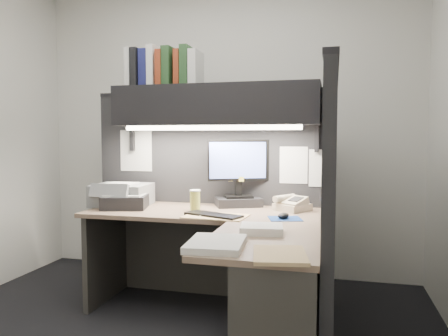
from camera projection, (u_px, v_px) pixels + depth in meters
The scene contains 20 objects.
wall_back at pixel (224, 128), 4.04m from camera, with size 3.50×0.04×2.70m, color silver.
partition_back at pixel (210, 194), 3.52m from camera, with size 1.90×0.06×1.60m, color black.
partition_right at pixel (330, 216), 2.56m from camera, with size 0.06×1.50×1.60m, color black.
desk at pixel (231, 277), 2.55m from camera, with size 1.70×1.53×0.73m.
overhead_shelf at pixel (215, 105), 3.28m from camera, with size 1.55×0.34×0.30m, color black.
task_light_tube at pixel (210, 128), 3.15m from camera, with size 0.04×0.04×1.32m, color white.
monitor at pixel (238, 180), 3.34m from camera, with size 0.45×0.33×0.51m.
keyboard at pixel (213, 215), 2.92m from camera, with size 0.40×0.13×0.02m, color black.
mousepad at pixel (285, 219), 2.84m from camera, with size 0.21×0.19×0.00m, color navy.
mouse at pixel (283, 216), 2.83m from camera, with size 0.06×0.10×0.04m, color black.
telephone at pixel (292, 205), 3.16m from camera, with size 0.20×0.21×0.08m, color #C6B698.
coffee_cup at pixel (195, 201), 3.17m from camera, with size 0.07×0.07×0.14m, color #D5D555.
printer at pixel (122, 195), 3.40m from camera, with size 0.42×0.35×0.17m, color gray.
notebook_stack at pixel (125, 202), 3.26m from camera, with size 0.32×0.27×0.10m, color black.
open_folder at pixel (216, 216), 2.92m from camera, with size 0.41×0.27×0.01m, color tan.
paper_stack_a at pixel (262, 229), 2.41m from camera, with size 0.23×0.20×0.04m, color white.
paper_stack_b at pixel (216, 244), 2.10m from camera, with size 0.26×0.33×0.03m, color white.
manila_stack at pixel (280, 255), 1.93m from camera, with size 0.23×0.30×0.02m, color tan.
binder_row at pixel (164, 68), 3.36m from camera, with size 0.58×0.26×0.31m.
pinned_papers at pixel (249, 167), 3.05m from camera, with size 1.76×1.31×0.51m.
Camera 1 is at (1.00, -2.43, 1.26)m, focal length 35.00 mm.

